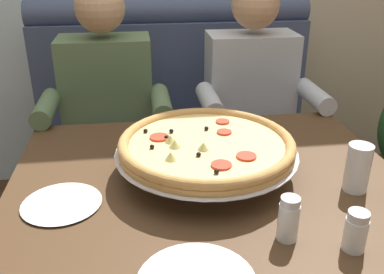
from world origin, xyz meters
name	(u,v)px	position (x,y,z in m)	size (l,w,h in m)	color
booth_bench	(178,147)	(0.00, 0.96, 0.40)	(1.47, 0.78, 1.13)	#424C6B
dining_table	(208,205)	(0.00, 0.00, 0.66)	(1.18, 0.98, 0.75)	#4C331E
diner_left	(107,113)	(-0.33, 0.69, 0.71)	(0.54, 0.64, 1.27)	#2D3342
diner_right	(255,106)	(0.33, 0.69, 0.71)	(0.54, 0.64, 1.27)	#2D3342
pizza	(206,146)	(0.00, 0.05, 0.84)	(0.55, 0.55, 0.13)	silver
shaker_oregano	(355,234)	(0.28, -0.35, 0.79)	(0.05, 0.05, 0.10)	white
shaker_parmesan	(288,222)	(0.14, -0.29, 0.80)	(0.05, 0.05, 0.11)	white
plate_near_right	(61,202)	(-0.41, -0.08, 0.76)	(0.21, 0.21, 0.02)	white
drinking_glass	(357,171)	(0.41, -0.11, 0.81)	(0.07, 0.07, 0.14)	silver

